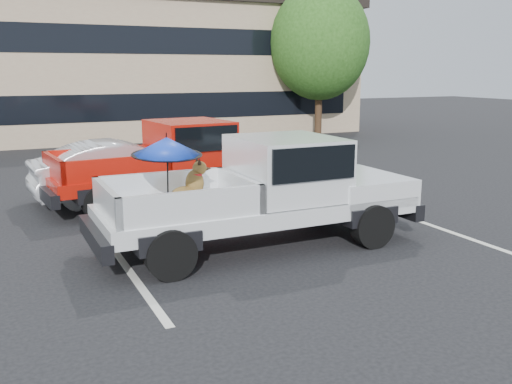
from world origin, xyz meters
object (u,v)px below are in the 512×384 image
Objects in this scene: tree_back at (197,44)px; silver_pickup at (273,185)px; tree_right at (320,43)px; red_pickup at (183,157)px; silver_sedan at (124,170)px.

silver_pickup is at bearing -106.16° from tree_back.
red_pickup is (-9.72, -10.04, -3.19)m from tree_right.
silver_pickup is (-9.37, -14.00, -3.16)m from tree_right.
tree_back is 19.55m from red_pickup.
tree_right is 0.95× the size of tree_back.
red_pickup is (-0.35, 3.96, -0.03)m from silver_pickup.
silver_sedan is at bearing 142.84° from red_pickup.
silver_pickup is at bearing -123.81° from tree_right.
red_pickup is at bearing -110.43° from tree_back.
tree_right is 8.55m from tree_back.
red_pickup reaches higher than silver_sedan.
silver_sedan is (-7.95, -17.29, -3.72)m from tree_back.
silver_pickup reaches higher than silver_sedan.
tree_back reaches higher than silver_pickup.
silver_pickup is 4.98m from silver_sedan.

